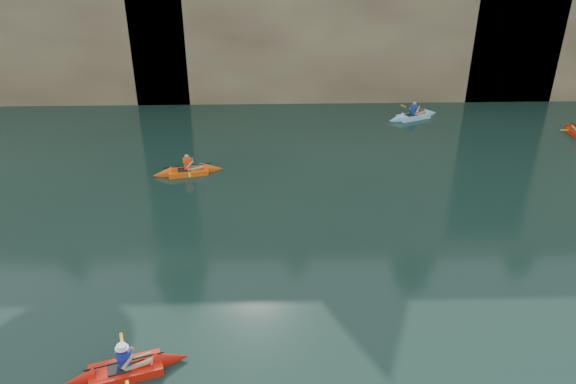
{
  "coord_description": "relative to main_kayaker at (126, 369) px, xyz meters",
  "views": [
    {
      "loc": [
        -2.21,
        -9.71,
        10.69
      ],
      "look_at": [
        -1.81,
        4.81,
        3.0
      ],
      "focal_mm": 35.0,
      "sensor_mm": 36.0,
      "label": 1
    }
  ],
  "objects": [
    {
      "name": "sea_cave_center",
      "position": [
        2.0,
        21.18,
        1.44
      ],
      "size": [
        3.5,
        1.0,
        3.2
      ],
      "primitive_type": "cube",
      "color": "black",
      "rests_on": "ground"
    },
    {
      "name": "main_kayaker",
      "position": [
        0.0,
        0.0,
        0.0
      ],
      "size": [
        3.24,
        2.1,
        1.18
      ],
      "rotation": [
        0.0,
        0.0,
        0.31
      ],
      "color": "red",
      "rests_on": "ground"
    },
    {
      "name": "kayaker_orange",
      "position": [
        0.07,
        11.5,
        -0.02
      ],
      "size": [
        3.08,
        2.23,
        1.14
      ],
      "rotation": [
        0.0,
        0.0,
        0.22
      ],
      "color": "#FF5B10",
      "rests_on": "ground"
    },
    {
      "name": "kayaker_ltblue_mid",
      "position": [
        11.36,
        18.04,
        -0.01
      ],
      "size": [
        3.13,
        2.18,
        1.18
      ],
      "rotation": [
        0.0,
        0.0,
        0.41
      ],
      "color": "#93D9F6",
      "rests_on": "ground"
    },
    {
      "name": "sea_cave_east",
      "position": [
        16.0,
        21.18,
        2.09
      ],
      "size": [
        5.0,
        1.0,
        4.5
      ],
      "primitive_type": "cube",
      "color": "black",
      "rests_on": "ground"
    }
  ]
}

